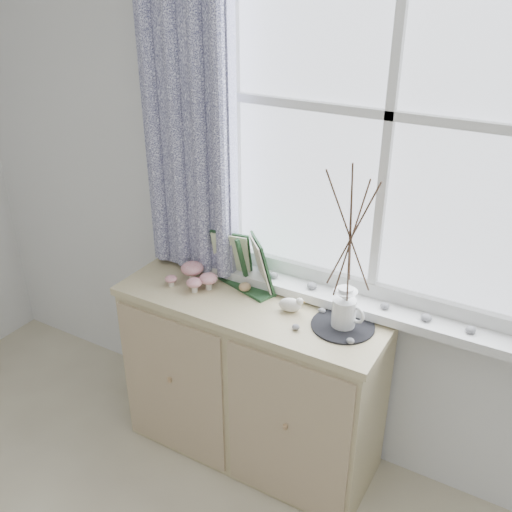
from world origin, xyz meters
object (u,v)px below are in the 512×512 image
(botanical_book, at_px, (241,263))
(toadstool_cluster, at_px, (195,275))
(twig_pitcher, at_px, (351,232))
(sideboard, at_px, (251,379))

(botanical_book, bearing_deg, toadstool_cluster, -140.08)
(twig_pitcher, bearing_deg, sideboard, -160.97)
(twig_pitcher, bearing_deg, toadstool_cluster, -161.18)
(toadstool_cluster, relative_size, twig_pitcher, 0.32)
(toadstool_cluster, bearing_deg, botanical_book, 22.36)
(sideboard, relative_size, twig_pitcher, 1.67)
(botanical_book, height_order, toadstool_cluster, botanical_book)
(sideboard, distance_m, twig_pitcher, 0.93)
(sideboard, relative_size, toadstool_cluster, 5.26)
(botanical_book, bearing_deg, sideboard, -19.70)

